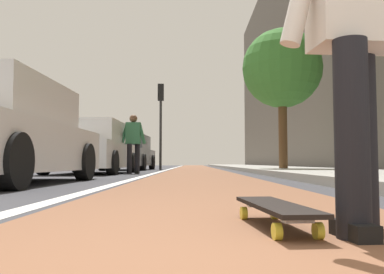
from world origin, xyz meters
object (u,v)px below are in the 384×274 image
(skater_person, at_px, (356,23))
(pedestrian_distant, at_px, (133,140))
(parked_car_near, at_px, (1,135))
(parked_car_far, at_px, (129,153))
(traffic_light, at_px, (161,110))
(skateboard, at_px, (275,208))
(parked_car_mid, at_px, (93,149))
(street_tree_mid, at_px, (282,69))

(skater_person, xyz_separation_m, pedestrian_distant, (10.10, 2.45, 0.04))
(pedestrian_distant, bearing_deg, parked_car_near, 169.95)
(pedestrian_distant, bearing_deg, parked_car_far, 9.94)
(parked_car_far, relative_size, pedestrian_distant, 2.65)
(skater_person, relative_size, parked_car_near, 0.37)
(skater_person, relative_size, traffic_light, 0.40)
(skateboard, height_order, parked_car_mid, parked_car_mid)
(parked_car_far, height_order, traffic_light, traffic_light)
(pedestrian_distant, bearing_deg, skateboard, -168.07)
(skateboard, relative_size, traffic_light, 0.21)
(traffic_light, height_order, pedestrian_distant, traffic_light)
(pedestrian_distant, bearing_deg, skater_person, -166.38)
(parked_car_mid, relative_size, traffic_light, 1.10)
(parked_car_mid, height_order, pedestrian_distant, pedestrian_distant)
(parked_car_near, xyz_separation_m, parked_car_far, (11.93, -0.02, 0.01))
(skateboard, bearing_deg, parked_car_far, 11.19)
(skateboard, distance_m, parked_car_far, 16.23)
(parked_car_mid, distance_m, parked_car_far, 6.01)
(skater_person, height_order, parked_car_far, skater_person)
(parked_car_mid, height_order, street_tree_mid, street_tree_mid)
(skateboard, relative_size, parked_car_near, 0.19)
(parked_car_far, height_order, street_tree_mid, street_tree_mid)
(skater_person, bearing_deg, parked_car_mid, 19.79)
(traffic_light, distance_m, pedestrian_distant, 7.90)
(parked_car_near, bearing_deg, skater_person, -139.60)
(skateboard, relative_size, skater_person, 0.52)
(skateboard, distance_m, skater_person, 0.92)
(parked_car_near, xyz_separation_m, traffic_light, (13.66, -1.26, 2.12))
(traffic_light, bearing_deg, parked_car_near, 174.75)
(traffic_light, relative_size, street_tree_mid, 0.87)
(parked_car_far, bearing_deg, skater_person, -167.73)
(street_tree_mid, bearing_deg, skateboard, 167.38)
(parked_car_near, bearing_deg, parked_car_far, -0.08)
(parked_car_near, xyz_separation_m, street_tree_mid, (7.39, -5.71, 2.66))
(parked_car_near, distance_m, parked_car_mid, 5.92)
(skater_person, bearing_deg, parked_car_near, 40.40)
(skater_person, bearing_deg, pedestrian_distant, 13.62)
(traffic_light, xyz_separation_m, street_tree_mid, (-6.27, -4.45, 0.55))
(skateboard, distance_m, parked_car_mid, 10.44)
(street_tree_mid, relative_size, pedestrian_distant, 2.75)
(parked_car_mid, height_order, parked_car_far, parked_car_far)
(skateboard, xyz_separation_m, parked_car_far, (15.91, 3.15, 0.63))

